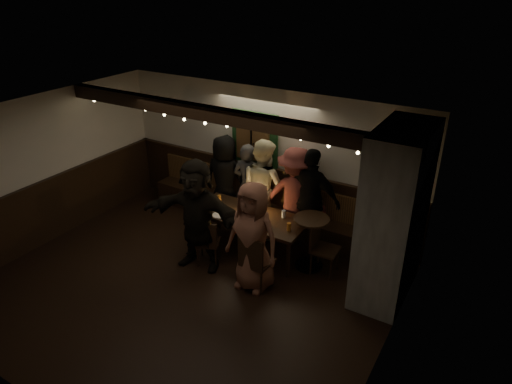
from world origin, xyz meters
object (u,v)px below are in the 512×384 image
Objects in this scene: chair_near_left at (207,240)px; person_a at (225,178)px; person_f at (197,215)px; person_c at (263,187)px; dining_table at (250,218)px; person_d at (295,195)px; person_e at (311,199)px; chair_end at (320,244)px; person_b at (248,186)px; person_g at (253,237)px; chair_near_right at (254,259)px; high_top at (311,236)px.

chair_near_left is 1.65m from person_a.
person_f is (-0.11, -0.07, 0.47)m from chair_near_left.
person_c is (0.25, 1.40, 0.44)m from chair_near_left.
dining_table is 0.91m from person_d.
chair_near_left is at bearing 52.40° from person_e.
person_a is 0.94× the size of person_c.
dining_table is 0.83m from chair_near_left.
dining_table is at bearing 49.42° from person_f.
chair_end reaches higher than dining_table.
person_a is at bearing 163.08° from chair_end.
person_g reaches higher than person_b.
person_e reaches higher than person_b.
person_a is 0.97× the size of person_d.
person_a reaches higher than dining_table.
person_a reaches higher than person_b.
chair_near_left is at bearing 174.86° from person_g.
person_a is 1.82m from person_e.
person_f is at bearing 179.39° from person_g.
person_c reaches higher than person_g.
person_e is 1.97m from person_f.
person_f reaches higher than chair_near_right.
high_top is at bearing 155.89° from person_a.
person_d is 1.01× the size of person_g.
chair_near_left is 0.87× the size of chair_near_right.
chair_end is 0.50× the size of person_e.
dining_table is 0.88m from person_b.
dining_table is 1.29m from person_a.
person_a is at bearing 162.45° from high_top.
chair_end is at bearing 173.60° from person_c.
chair_near_left is 0.49m from person_f.
person_d is at bearing -158.10° from person_c.
person_c is at bearing 115.54° from chair_near_right.
person_c reaches higher than person_d.
person_e is 1.52m from person_g.
chair_near_right is 1.77m from person_c.
chair_end is at bearing 156.70° from person_b.
person_f is (-1.77, -0.85, 0.42)m from chair_end.
person_g is (0.08, -1.54, -0.01)m from person_d.
chair_near_left is 1.68m from high_top.
person_f is at bearing 45.59° from person_d.
chair_end is 0.52× the size of person_g.
person_f reaches higher than person_g.
person_f reaches higher than chair_end.
person_g is at bearing 128.50° from person_a.
person_e is (1.18, 1.41, 0.44)m from chair_near_left.
person_d is at bearing 93.60° from person_g.
chair_end is at bearing 129.35° from person_e.
dining_table reaches higher than chair_near_left.
person_d is (0.61, 0.05, -0.03)m from person_c.
high_top is 0.55× the size of person_b.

